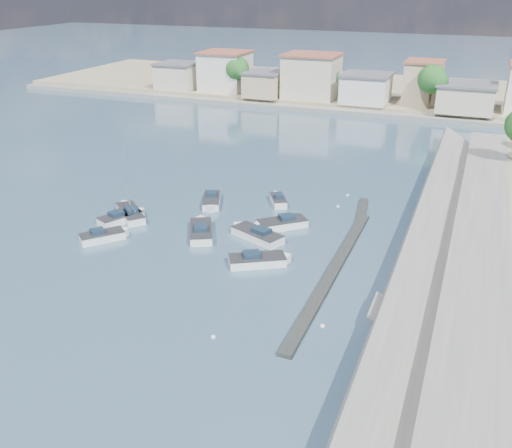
% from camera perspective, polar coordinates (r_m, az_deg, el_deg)
% --- Properties ---
extents(ground, '(400.00, 400.00, 0.00)m').
position_cam_1_polar(ground, '(78.26, 8.28, 5.87)').
color(ground, '#334B67').
rests_on(ground, ground).
extents(seawall_walkway, '(5.00, 90.00, 1.80)m').
position_cam_1_polar(seawall_walkway, '(51.03, 21.27, -4.41)').
color(seawall_walkway, slate).
rests_on(seawall_walkway, ground).
extents(breakwater, '(2.00, 31.02, 0.35)m').
position_cam_1_polar(breakwater, '(52.00, 8.38, -3.31)').
color(breakwater, black).
rests_on(breakwater, ground).
extents(far_shore_land, '(160.00, 40.00, 1.40)m').
position_cam_1_polar(far_shore_land, '(127.92, 14.08, 12.62)').
color(far_shore_land, gray).
rests_on(far_shore_land, ground).
extents(far_shore_quay, '(160.00, 2.50, 0.80)m').
position_cam_1_polar(far_shore_quay, '(107.60, 12.36, 10.64)').
color(far_shore_quay, slate).
rests_on(far_shore_quay, ground).
extents(far_town, '(113.01, 12.80, 8.35)m').
position_cam_1_polar(far_town, '(111.39, 18.67, 12.78)').
color(far_town, beige).
rests_on(far_town, far_shore_land).
extents(shore_trees, '(74.56, 38.32, 7.92)m').
position_cam_1_polar(shore_trees, '(102.68, 17.04, 12.89)').
color(shore_trees, '#38281E').
rests_on(shore_trees, ground).
extents(motorboat_a, '(4.28, 5.76, 1.48)m').
position_cam_1_polar(motorboat_a, '(56.49, -5.52, -0.66)').
color(motorboat_a, white).
rests_on(motorboat_a, ground).
extents(motorboat_b, '(3.99, 4.26, 1.48)m').
position_cam_1_polar(motorboat_b, '(56.91, -14.90, -1.20)').
color(motorboat_b, white).
rests_on(motorboat_b, ground).
extents(motorboat_c, '(5.96, 4.03, 1.48)m').
position_cam_1_polar(motorboat_c, '(55.41, -0.06, -1.04)').
color(motorboat_c, white).
rests_on(motorboat_c, ground).
extents(motorboat_d, '(5.09, 4.79, 1.48)m').
position_cam_1_polar(motorboat_d, '(57.73, 2.37, -0.02)').
color(motorboat_d, white).
rests_on(motorboat_d, ground).
extents(motorboat_e, '(3.67, 5.06, 1.48)m').
position_cam_1_polar(motorboat_e, '(60.81, -13.17, 0.61)').
color(motorboat_e, white).
rests_on(motorboat_e, ground).
extents(motorboat_f, '(2.95, 3.80, 1.48)m').
position_cam_1_polar(motorboat_f, '(63.97, 2.21, 2.40)').
color(motorboat_f, white).
rests_on(motorboat_f, ground).
extents(motorboat_g, '(3.41, 5.11, 1.48)m').
position_cam_1_polar(motorboat_g, '(63.69, -4.48, 2.24)').
color(motorboat_g, white).
rests_on(motorboat_g, ground).
extents(motorboat_h, '(5.28, 4.21, 1.48)m').
position_cam_1_polar(motorboat_h, '(50.40, 0.43, -3.68)').
color(motorboat_h, white).
rests_on(motorboat_h, ground).
extents(sailboat, '(5.26, 5.07, 9.00)m').
position_cam_1_polar(sailboat, '(61.88, -12.50, 1.12)').
color(sailboat, white).
rests_on(sailboat, ground).
extents(mooring_buoys, '(11.79, 31.80, 0.36)m').
position_cam_1_polar(mooring_buoys, '(52.68, 8.84, -3.11)').
color(mooring_buoys, white).
rests_on(mooring_buoys, ground).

